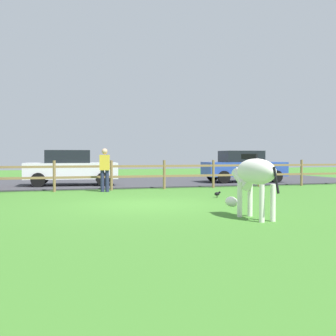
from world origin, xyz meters
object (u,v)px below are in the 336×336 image
(crow_on_grass, at_px, (217,194))
(parked_car_white, at_px, (71,167))
(parked_car_blue, at_px, (243,166))
(zebra, at_px, (254,176))
(visitor_left_of_tree, at_px, (105,168))

(crow_on_grass, relative_size, parked_car_white, 0.05)
(parked_car_white, relative_size, parked_car_blue, 1.00)
(parked_car_white, xyz_separation_m, parked_car_blue, (8.42, -0.16, 0.00))
(zebra, xyz_separation_m, visitor_left_of_tree, (-2.15, 7.56, -0.02))
(crow_on_grass, height_order, parked_car_blue, parked_car_blue)
(crow_on_grass, xyz_separation_m, parked_car_white, (-4.28, 6.42, 0.72))
(parked_car_white, height_order, parked_car_blue, same)
(zebra, height_order, parked_car_white, parked_car_white)
(crow_on_grass, relative_size, parked_car_blue, 0.05)
(zebra, distance_m, parked_car_white, 11.27)
(zebra, relative_size, parked_car_white, 0.47)
(parked_car_blue, distance_m, visitor_left_of_tree, 7.98)
(zebra, relative_size, crow_on_grass, 8.99)
(zebra, distance_m, visitor_left_of_tree, 7.86)
(parked_car_white, bearing_deg, crow_on_grass, -56.35)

